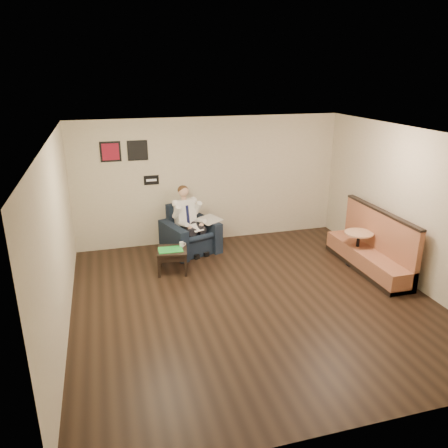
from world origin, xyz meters
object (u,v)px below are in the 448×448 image
object	(u,v)px
smartphone	(175,246)
green_folder	(170,250)
seated_man	(193,223)
coffee_mug	(182,244)
side_table	(173,260)
cafe_table	(357,249)
banquette	(369,241)
armchair	(190,230)

from	to	relation	value
smartphone	green_folder	bearing A→B (deg)	-103.96
seated_man	coffee_mug	size ratio (longest dim) A/B	13.89
seated_man	side_table	xyz separation A→B (m)	(-0.59, -0.80, -0.45)
seated_man	cafe_table	xyz separation A→B (m)	(3.05, -1.49, -0.33)
seated_man	coffee_mug	world-z (taller)	seated_man
smartphone	cafe_table	world-z (taller)	cafe_table
seated_man	banquette	bearing A→B (deg)	-47.23
armchair	side_table	distance (m)	1.10
armchair	banquette	world-z (taller)	banquette
coffee_mug	smartphone	world-z (taller)	coffee_mug
green_folder	cafe_table	size ratio (longest dim) A/B	0.66
banquette	seated_man	bearing A→B (deg)	151.25
armchair	banquette	size ratio (longest dim) A/B	0.44
seated_man	cafe_table	distance (m)	3.41
side_table	armchair	bearing A→B (deg)	59.27
smartphone	side_table	bearing A→B (deg)	-97.35
seated_man	smartphone	xyz separation A→B (m)	(-0.51, -0.64, -0.21)
seated_man	side_table	world-z (taller)	seated_man
green_folder	coffee_mug	xyz separation A→B (m)	(0.24, 0.10, 0.04)
green_folder	coffee_mug	world-z (taller)	coffee_mug
green_folder	smartphone	size ratio (longest dim) A/B	3.21
banquette	cafe_table	distance (m)	0.35
side_table	green_folder	distance (m)	0.24
armchair	green_folder	world-z (taller)	armchair
coffee_mug	cafe_table	size ratio (longest dim) A/B	0.14
side_table	coffee_mug	bearing A→B (deg)	23.39
seated_man	armchair	bearing A→B (deg)	90.00
coffee_mug	side_table	bearing A→B (deg)	-156.61
side_table	cafe_table	xyz separation A→B (m)	(3.63, -0.70, 0.12)
smartphone	cafe_table	bearing A→B (deg)	6.89
cafe_table	seated_man	bearing A→B (deg)	153.94
banquette	cafe_table	bearing A→B (deg)	111.67
seated_man	green_folder	distance (m)	1.04
green_folder	side_table	bearing A→B (deg)	23.39
armchair	cafe_table	world-z (taller)	armchair
banquette	side_table	bearing A→B (deg)	166.02
green_folder	smartphone	world-z (taller)	green_folder
side_table	seated_man	bearing A→B (deg)	53.61
seated_man	cafe_table	bearing A→B (deg)	-44.54
seated_man	banquette	distance (m)	3.58
seated_man	banquette	size ratio (longest dim) A/B	0.59
armchair	seated_man	bearing A→B (deg)	-90.00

